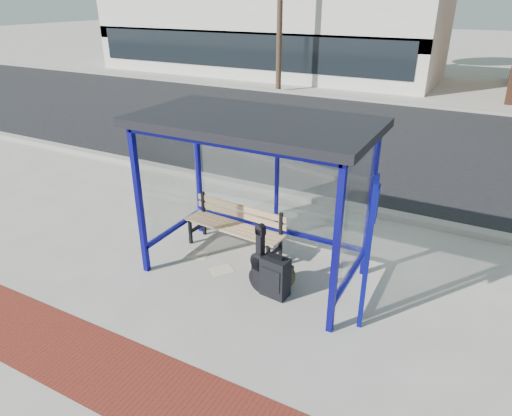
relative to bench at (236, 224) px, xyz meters
The scene contains 16 objects.
ground 0.89m from the bench, 37.87° to the right, with size 120.00×120.00×0.00m, color #B2ADA0.
brick_paver_strip 3.15m from the bench, 79.00° to the right, with size 60.00×1.00×0.01m, color maroon.
curb_near 2.54m from the bench, 76.27° to the left, with size 60.00×0.25×0.12m, color gray.
street_asphalt 7.57m from the bench, 85.48° to the left, with size 60.00×10.00×0.00m, color black.
curb_far 12.66m from the bench, 87.30° to the left, with size 60.00×0.25×0.12m, color gray.
far_sidewalk 14.56m from the bench, 87.66° to the left, with size 60.00×4.00×0.01m, color #B2ADA0.
bus_shelter 1.75m from the bench, 33.37° to the right, with size 3.30×1.80×2.42m.
storefront_white 19.49m from the bench, 115.63° to the left, with size 18.00×6.04×4.00m.
bench is the anchor object (origin of this frame).
guitar_bag 1.25m from the bench, 43.50° to the right, with size 0.39×0.21×1.02m.
suitcase 1.44m from the bench, 37.12° to the right, with size 0.41×0.29×0.67m.
backpack 1.37m from the bench, 27.21° to the right, with size 0.32×0.30×0.36m.
sign_post 2.69m from the bench, 21.51° to the right, with size 0.10×0.26×2.11m.
newspaper_a 0.82m from the bench, 134.53° to the right, with size 0.35×0.27×0.01m, color white.
newspaper_b 0.83m from the bench, 78.69° to the right, with size 0.34×0.27×0.01m, color white.
newspaper_c 0.78m from the bench, 15.52° to the right, with size 0.42×0.33×0.01m, color white.
Camera 1 is at (2.85, -5.28, 3.91)m, focal length 32.00 mm.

